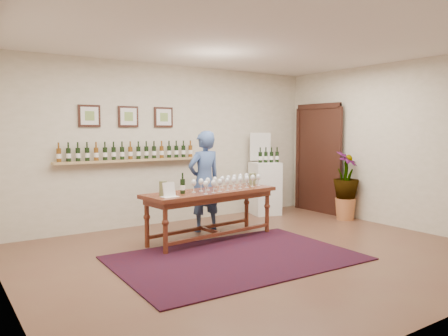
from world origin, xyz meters
TOP-DOWN VIEW (x-y plane):
  - ground at (0.00, 0.00)m, footprint 6.00×6.00m
  - room_shell at (2.11, 1.86)m, footprint 6.00×6.00m
  - rug at (-0.36, -0.01)m, footprint 3.10×2.12m
  - tasting_table at (-0.10, 1.01)m, footprint 2.18×0.90m
  - table_glasses at (0.21, 1.01)m, footprint 1.47×0.68m
  - table_bottles at (-0.62, 0.98)m, footprint 0.31×0.22m
  - pitcher_left at (-0.94, 0.91)m, footprint 0.14×0.14m
  - pitcher_right at (0.82, 1.18)m, footprint 0.13×0.13m
  - menu_card at (-0.90, 0.80)m, footprint 0.23×0.17m
  - display_pedestal at (1.86, 2.12)m, footprint 0.63×0.63m
  - pedestal_bottles at (1.89, 2.05)m, footprint 0.30×0.15m
  - info_sign at (1.89, 2.31)m, footprint 0.43×0.13m
  - potted_plant at (2.75, 0.86)m, footprint 0.77×0.77m
  - person at (0.13, 1.57)m, footprint 0.62×0.42m

SIDE VIEW (x-z plane):
  - ground at x=0.00m, z-range 0.00..0.00m
  - rug at x=-0.36m, z-range 0.00..0.02m
  - display_pedestal at x=1.86m, z-range 0.00..1.02m
  - potted_plant at x=2.75m, z-range 0.09..1.18m
  - tasting_table at x=-0.10m, z-range 0.26..1.01m
  - person at x=0.13m, z-range 0.00..1.64m
  - menu_card at x=-0.90m, z-range 0.75..0.95m
  - pitcher_right at x=0.82m, z-range 0.75..0.95m
  - table_glasses at x=0.21m, z-range 0.75..0.95m
  - pitcher_left at x=-0.94m, z-range 0.75..0.96m
  - table_bottles at x=-0.62m, z-range 0.75..1.05m
  - room_shell at x=2.11m, z-range -1.88..4.12m
  - pedestal_bottles at x=1.89m, z-range 1.02..1.32m
  - info_sign at x=1.89m, z-range 1.02..1.63m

